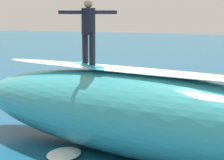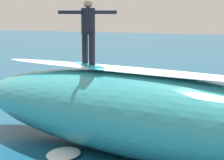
% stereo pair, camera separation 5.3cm
% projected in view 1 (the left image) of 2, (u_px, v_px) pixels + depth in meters
% --- Properties ---
extents(ground_plane, '(120.00, 120.00, 0.00)m').
position_uv_depth(ground_plane, '(188.00, 139.00, 11.03)').
color(ground_plane, '#145175').
extents(wave_crest, '(10.18, 4.06, 1.86)m').
position_uv_depth(wave_crest, '(137.00, 114.00, 9.67)').
color(wave_crest, teal).
rests_on(wave_crest, ground_plane).
extents(wave_foam_lip, '(8.45, 2.20, 0.08)m').
position_uv_depth(wave_foam_lip, '(137.00, 71.00, 9.53)').
color(wave_foam_lip, white).
rests_on(wave_foam_lip, wave_crest).
extents(surfboard_riding, '(1.75, 1.49, 0.10)m').
position_uv_depth(surfboard_riding, '(89.00, 66.00, 10.37)').
color(surfboard_riding, '#33B2D1').
rests_on(surfboard_riding, wave_crest).
extents(surfer_riding, '(0.95, 1.21, 1.52)m').
position_uv_depth(surfer_riding, '(88.00, 26.00, 10.23)').
color(surfer_riding, black).
rests_on(surfer_riding, surfboard_riding).
extents(surfboard_paddling, '(1.88, 1.47, 0.06)m').
position_uv_depth(surfboard_paddling, '(130.00, 117.00, 13.23)').
color(surfboard_paddling, yellow).
rests_on(surfboard_paddling, ground_plane).
extents(surfer_paddling, '(1.53, 1.11, 0.31)m').
position_uv_depth(surfer_paddling, '(132.00, 113.00, 13.09)').
color(surfer_paddling, black).
rests_on(surfer_paddling, surfboard_paddling).
extents(foam_patch_near, '(0.75, 0.69, 0.12)m').
position_uv_depth(foam_patch_near, '(86.00, 121.00, 12.59)').
color(foam_patch_near, white).
rests_on(foam_patch_near, ground_plane).
extents(foam_patch_mid, '(0.96, 1.17, 0.10)m').
position_uv_depth(foam_patch_mid, '(64.00, 154.00, 9.67)').
color(foam_patch_mid, white).
rests_on(foam_patch_mid, ground_plane).
extents(foam_patch_far, '(0.62, 0.92, 0.15)m').
position_uv_depth(foam_patch_far, '(147.00, 122.00, 12.46)').
color(foam_patch_far, white).
rests_on(foam_patch_far, ground_plane).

